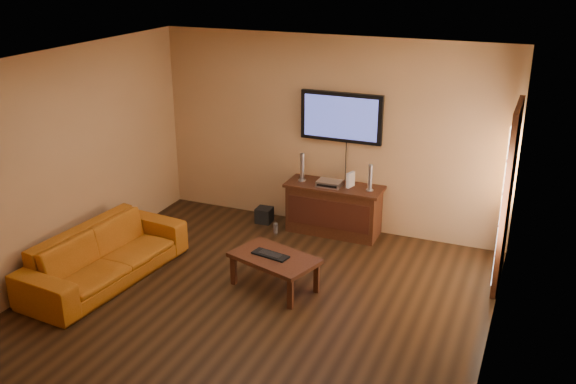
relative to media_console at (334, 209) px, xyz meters
The scene contains 14 objects.
ground_plane 2.27m from the media_console, 94.56° to the right, with size 5.00×5.00×0.00m, color black.
room_walls 2.10m from the media_console, 96.31° to the right, with size 5.00×5.00×5.00m.
french_door 2.44m from the media_console, 13.27° to the right, with size 0.07×1.02×2.22m.
media_console is the anchor object (origin of this frame).
television 1.28m from the media_console, 90.00° to the left, with size 1.15×0.08×0.68m.
coffee_table 1.77m from the media_console, 93.93° to the right, with size 1.13×0.86×0.41m.
sofa 3.14m from the media_console, 131.75° to the right, with size 2.16×0.63×0.84m, color #A95812.
speaker_left 0.72m from the media_console, behind, with size 0.11×0.11×0.40m.
speaker_right 0.72m from the media_console, ahead, with size 0.10×0.10×0.36m.
av_receiver 0.39m from the media_console, 137.31° to the right, with size 0.33×0.24×0.08m, color silver.
game_console 0.51m from the media_console, ahead, with size 0.04×0.15×0.21m, color white.
subwoofer 1.08m from the media_console, behind, with size 0.22×0.22×0.22m, color black.
bottle 0.86m from the media_console, 152.83° to the right, with size 0.06×0.06×0.18m.
keyboard 1.78m from the media_console, 95.51° to the right, with size 0.46×0.24×0.03m.
Camera 1 is at (2.78, -5.63, 3.75)m, focal length 40.00 mm.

